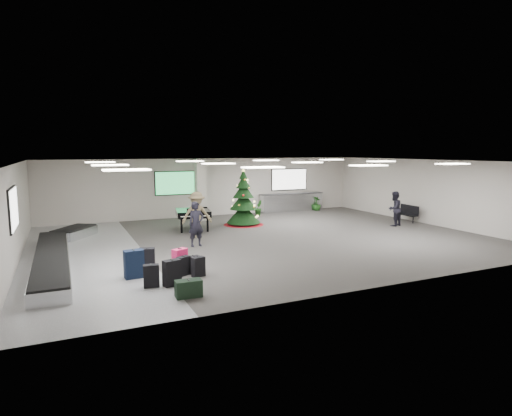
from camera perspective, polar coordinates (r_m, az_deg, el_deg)
name	(u,v)px	position (r m, az deg, el deg)	size (l,w,h in m)	color
ground	(265,239)	(17.85, 1.16, -4.11)	(18.00, 18.00, 0.00)	#3A3835
room_envelope	(250,182)	(17.97, -0.85, 3.48)	(18.02, 14.02, 3.21)	#BCB5AC
baggage_carousel	(57,253)	(16.02, -24.97, -5.43)	(2.28, 9.71, 0.43)	silver
service_counter	(291,202)	(25.87, 4.74, 0.79)	(4.05, 0.65, 1.08)	silver
suitcase_0	(172,273)	(11.92, -11.14, -8.49)	(0.51, 0.36, 0.74)	black
suitcase_1	(198,267)	(12.66, -7.69, -7.78)	(0.41, 0.29, 0.60)	black
pink_suitcase	(180,260)	(13.25, -10.11, -6.86)	(0.51, 0.43, 0.72)	#F92063
suitcase_3	(184,266)	(12.87, -9.62, -7.60)	(0.43, 0.35, 0.58)	black
navy_suitcase	(134,264)	(12.86, -15.96, -7.20)	(0.56, 0.36, 0.85)	black
suitcase_5	(151,276)	(11.95, -13.79, -8.79)	(0.44, 0.28, 0.64)	black
green_duffel	(189,289)	(11.02, -8.98, -10.56)	(0.67, 0.35, 0.46)	black
suitcase_7	(194,265)	(13.03, -8.33, -7.47)	(0.39, 0.26, 0.54)	black
suitcase_8	(147,259)	(13.61, -14.32, -6.62)	(0.52, 0.37, 0.71)	black
christmas_tree	(243,205)	(21.01, -1.68, 0.36)	(1.98, 1.98, 2.82)	maroon
grand_piano	(193,213)	(19.87, -8.38, -0.69)	(1.79, 2.15, 1.09)	black
bench	(407,212)	(23.35, 19.54, -0.54)	(0.55, 1.38, 0.86)	black
traveler_a	(196,224)	(16.47, -7.97, -2.14)	(0.63, 0.41, 1.72)	black
traveler_b	(197,215)	(18.05, -7.90, -0.91)	(1.26, 0.72, 1.94)	#7B6B4C
traveler_bench	(394,209)	(21.72, 17.96, -0.10)	(0.82, 0.64, 1.69)	black
potted_plant_left	(258,208)	(24.02, 0.30, 0.01)	(0.48, 0.38, 0.87)	#153C13
potted_plant_right	(317,203)	(26.33, 8.11, 0.61)	(0.48, 0.48, 0.86)	#153C13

